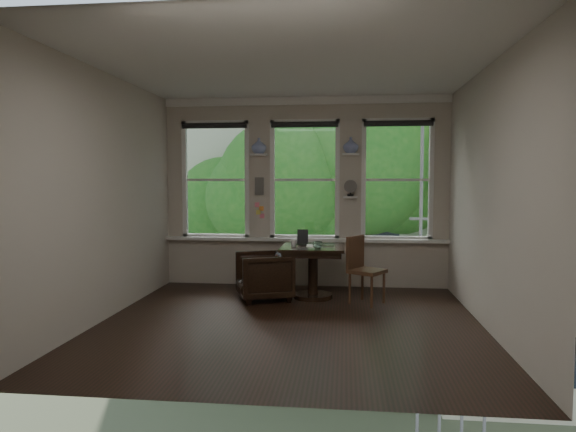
# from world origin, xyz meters

# --- Properties ---
(ground) EXTENTS (4.50, 4.50, 0.00)m
(ground) POSITION_xyz_m (0.00, 0.00, 0.00)
(ground) COLOR black
(ground) RESTS_ON ground
(ceiling) EXTENTS (4.50, 4.50, 0.00)m
(ceiling) POSITION_xyz_m (0.00, 0.00, 3.00)
(ceiling) COLOR silver
(ceiling) RESTS_ON ground
(wall_back) EXTENTS (4.50, 0.00, 4.50)m
(wall_back) POSITION_xyz_m (0.00, 2.25, 1.50)
(wall_back) COLOR beige
(wall_back) RESTS_ON ground
(wall_front) EXTENTS (4.50, 0.00, 4.50)m
(wall_front) POSITION_xyz_m (0.00, -2.25, 1.50)
(wall_front) COLOR beige
(wall_front) RESTS_ON ground
(wall_left) EXTENTS (0.00, 4.50, 4.50)m
(wall_left) POSITION_xyz_m (-2.25, 0.00, 1.50)
(wall_left) COLOR beige
(wall_left) RESTS_ON ground
(wall_right) EXTENTS (0.00, 4.50, 4.50)m
(wall_right) POSITION_xyz_m (2.25, 0.00, 1.50)
(wall_right) COLOR beige
(wall_right) RESTS_ON ground
(window_left) EXTENTS (1.10, 0.12, 1.90)m
(window_left) POSITION_xyz_m (-1.45, 2.25, 1.70)
(window_left) COLOR white
(window_left) RESTS_ON ground
(window_center) EXTENTS (1.10, 0.12, 1.90)m
(window_center) POSITION_xyz_m (0.00, 2.25, 1.70)
(window_center) COLOR white
(window_center) RESTS_ON ground
(window_right) EXTENTS (1.10, 0.12, 1.90)m
(window_right) POSITION_xyz_m (1.45, 2.25, 1.70)
(window_right) COLOR white
(window_right) RESTS_ON ground
(shelf_left) EXTENTS (0.26, 0.16, 0.03)m
(shelf_left) POSITION_xyz_m (-0.72, 2.15, 2.10)
(shelf_left) COLOR white
(shelf_left) RESTS_ON ground
(shelf_right) EXTENTS (0.26, 0.16, 0.03)m
(shelf_right) POSITION_xyz_m (0.72, 2.15, 2.10)
(shelf_right) COLOR white
(shelf_right) RESTS_ON ground
(intercom) EXTENTS (0.14, 0.06, 0.28)m
(intercom) POSITION_xyz_m (-0.72, 2.18, 1.60)
(intercom) COLOR #59544F
(intercom) RESTS_ON ground
(sticky_notes) EXTENTS (0.16, 0.01, 0.24)m
(sticky_notes) POSITION_xyz_m (-0.72, 2.19, 1.25)
(sticky_notes) COLOR pink
(sticky_notes) RESTS_ON ground
(desk_fan) EXTENTS (0.20, 0.20, 0.24)m
(desk_fan) POSITION_xyz_m (0.72, 2.13, 1.53)
(desk_fan) COLOR #59544F
(desk_fan) RESTS_ON ground
(vase_left) EXTENTS (0.24, 0.24, 0.25)m
(vase_left) POSITION_xyz_m (-0.72, 2.15, 2.24)
(vase_left) COLOR white
(vase_left) RESTS_ON shelf_left
(vase_right) EXTENTS (0.24, 0.24, 0.25)m
(vase_right) POSITION_xyz_m (0.72, 2.15, 2.24)
(vase_right) COLOR white
(vase_right) RESTS_ON shelf_right
(table) EXTENTS (0.90, 0.90, 0.75)m
(table) POSITION_xyz_m (0.19, 1.35, 0.38)
(table) COLOR black
(table) RESTS_ON ground
(armchair_left) EXTENTS (0.95, 0.93, 0.68)m
(armchair_left) POSITION_xyz_m (-0.49, 1.16, 0.34)
(armchair_left) COLOR black
(armchair_left) RESTS_ON ground
(cushion_red) EXTENTS (0.45, 0.45, 0.06)m
(cushion_red) POSITION_xyz_m (-0.49, 1.16, 0.45)
(cushion_red) COLOR maroon
(cushion_red) RESTS_ON armchair_left
(side_chair_right) EXTENTS (0.58, 0.58, 0.92)m
(side_chair_right) POSITION_xyz_m (0.95, 1.08, 0.46)
(side_chair_right) COLOR #48301A
(side_chair_right) RESTS_ON ground
(laptop) EXTENTS (0.36, 0.30, 0.02)m
(laptop) POSITION_xyz_m (0.33, 1.41, 0.76)
(laptop) COLOR black
(laptop) RESTS_ON table
(mug) EXTENTS (0.12, 0.12, 0.10)m
(mug) POSITION_xyz_m (-0.08, 1.26, 0.80)
(mug) COLOR white
(mug) RESTS_ON table
(drinking_glass) EXTENTS (0.14, 0.14, 0.10)m
(drinking_glass) POSITION_xyz_m (0.28, 1.04, 0.80)
(drinking_glass) COLOR white
(drinking_glass) RESTS_ON table
(tablet) EXTENTS (0.16, 0.08, 0.22)m
(tablet) POSITION_xyz_m (0.03, 1.55, 0.86)
(tablet) COLOR black
(tablet) RESTS_ON table
(papers) EXTENTS (0.23, 0.31, 0.00)m
(papers) POSITION_xyz_m (0.21, 1.37, 0.75)
(papers) COLOR silver
(papers) RESTS_ON table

